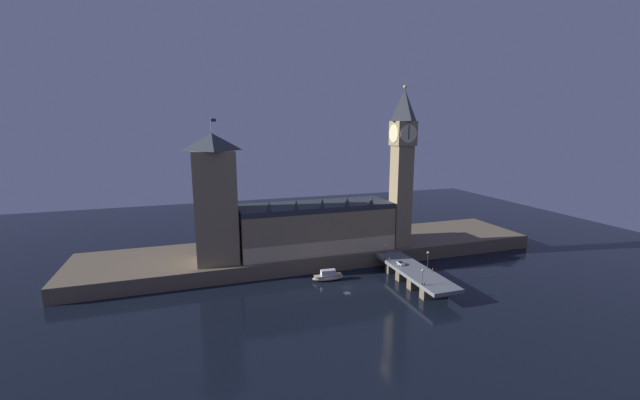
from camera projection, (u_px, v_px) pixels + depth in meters
name	position (u px, v px, depth m)	size (l,w,h in m)	color
ground_plane	(347.00, 287.00, 157.19)	(400.00, 400.00, 0.00)	black
embankment	(317.00, 251.00, 192.98)	(220.00, 42.00, 6.49)	brown
parliament_hall	(316.00, 227.00, 182.95)	(70.72, 23.51, 26.04)	#8E7A56
clock_tower	(402.00, 163.00, 183.86)	(10.13, 10.24, 75.40)	#8E7A56
victoria_tower	(215.00, 198.00, 164.18)	(17.52, 17.52, 60.39)	#8E7A56
bridge	(415.00, 274.00, 160.26)	(12.61, 46.00, 6.05)	slate
car_northbound_lead	(400.00, 263.00, 165.23)	(1.97, 4.16, 1.31)	silver
pedestrian_near_rail	(424.00, 283.00, 143.57)	(0.38, 0.38, 1.61)	black
pedestrian_mid_walk	(433.00, 270.00, 157.36)	(0.38, 0.38, 1.57)	black
pedestrian_far_rail	(390.00, 260.00, 168.49)	(0.38, 0.38, 1.74)	black
street_lamp_near	(423.00, 275.00, 143.58)	(1.34, 0.60, 6.23)	#2D3333
street_lamp_mid	(428.00, 258.00, 160.87)	(1.34, 0.60, 7.07)	#2D3333
street_lamp_far	(385.00, 250.00, 170.98)	(1.34, 0.60, 6.88)	#2D3333
boat_upstream	(328.00, 276.00, 164.01)	(13.73, 4.70, 4.59)	#B2A893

